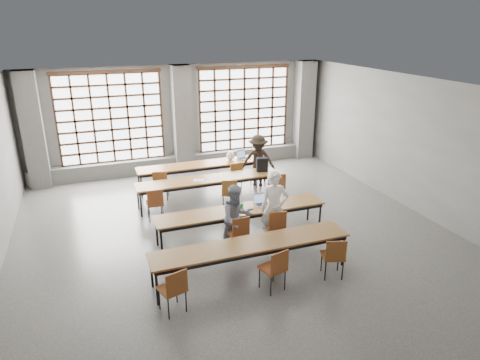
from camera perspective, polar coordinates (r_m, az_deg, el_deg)
name	(u,v)px	position (r m, az deg, el deg)	size (l,w,h in m)	color
floor	(236,237)	(10.18, -0.51, -7.61)	(11.00, 11.00, 0.00)	#474745
ceiling	(236,87)	(9.08, -0.58, 12.29)	(11.00, 11.00, 0.00)	silver
wall_back	(181,118)	(14.61, -7.93, 8.22)	(10.00, 10.00, 0.00)	#60605D
wall_front	(407,318)	(5.21, 21.34, -16.78)	(10.00, 10.00, 0.00)	#60605D
wall_right	(417,146)	(12.05, 22.51, 4.26)	(11.00, 11.00, 0.00)	#60605D
column_left	(33,131)	(14.09, -25.88, 5.92)	(0.60, 0.55, 3.50)	#565653
column_mid	(182,119)	(14.34, -7.68, 8.00)	(0.60, 0.55, 3.50)	#565653
column_right	(304,110)	(15.91, 8.51, 9.18)	(0.60, 0.55, 3.50)	#565653
window_left	(111,119)	(14.20, -16.85, 7.82)	(3.32, 0.12, 3.00)	white
window_right	(244,109)	(15.13, 0.55, 9.41)	(3.32, 0.12, 3.00)	white
sill_ledge	(184,162)	(14.80, -7.48, 2.39)	(9.80, 0.35, 0.50)	#565653
desk_row_a	(203,166)	(13.05, -4.94, 1.93)	(4.00, 0.70, 0.73)	brown
desk_row_b	(209,181)	(11.80, -4.14, -0.07)	(4.00, 0.70, 0.73)	brown
desk_row_c	(241,212)	(9.88, 0.18, -4.23)	(4.00, 0.70, 0.73)	brown
desk_row_d	(252,246)	(8.43, 1.58, -8.82)	(4.00, 0.70, 0.73)	brown
chair_back_left	(161,182)	(12.24, -10.54, -0.26)	(0.51, 0.52, 0.88)	maroon
chair_back_mid	(235,173)	(12.75, -0.67, 0.95)	(0.45, 0.45, 0.88)	brown
chair_back_right	(260,170)	(13.03, 2.68, 1.36)	(0.48, 0.49, 0.88)	brown
chair_mid_left	(155,201)	(10.97, -11.26, -2.79)	(0.44, 0.44, 0.88)	brown
chair_mid_centre	(229,191)	(11.40, -1.42, -1.48)	(0.53, 0.53, 0.88)	brown
chair_mid_right	(277,184)	(11.89, 5.01, -0.60)	(0.49, 0.49, 0.88)	brown
chair_front_left	(239,230)	(9.31, -0.17, -6.72)	(0.45, 0.45, 0.88)	brown
chair_front_right	(276,224)	(9.62, 4.81, -5.86)	(0.47, 0.47, 0.88)	maroon
chair_near_left	(174,287)	(7.59, -8.81, -13.87)	(0.52, 0.52, 0.88)	brown
chair_near_mid	(275,266)	(8.08, 4.73, -11.35)	(0.52, 0.52, 0.88)	brown
chair_near_right	(334,254)	(8.62, 12.43, -9.61)	(0.53, 0.53, 0.88)	brown
student_male	(274,208)	(9.59, 4.60, -3.78)	(0.63, 0.41, 1.73)	white
student_female	(236,218)	(9.32, -0.48, -5.14)	(0.74, 0.58, 1.53)	navy
student_back	(258,161)	(13.06, 2.42, 2.61)	(1.03, 0.59, 1.60)	black
laptop_front	(261,201)	(10.10, 2.87, -2.88)	(0.38, 0.32, 0.26)	#AAA9AE
laptop_back	(243,156)	(13.50, 0.36, 3.20)	(0.45, 0.43, 0.26)	#B6B7BB
mouse	(279,203)	(10.17, 5.25, -3.05)	(0.10, 0.06, 0.04)	silver
green_box	(238,206)	(9.88, -0.25, -3.51)	(0.25, 0.09, 0.09)	#2D8A42
phone	(250,209)	(9.82, 1.37, -3.92)	(0.13, 0.06, 0.01)	black
paper_sheet_b	(199,180)	(11.66, -5.50, -0.02)	(0.30, 0.21, 0.00)	silver
paper_sheet_c	(213,178)	(11.81, -3.69, 0.29)	(0.30, 0.21, 0.00)	white
backpack	(262,165)	(12.27, 2.95, 2.07)	(0.32, 0.20, 0.40)	black
plastic_bag	(230,156)	(13.29, -1.28, 3.28)	(0.26, 0.21, 0.29)	white
red_pouch	(172,286)	(7.67, -9.08, -13.82)	(0.20, 0.08, 0.06)	maroon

